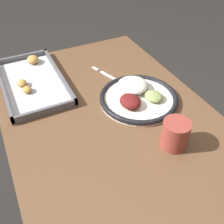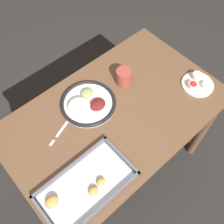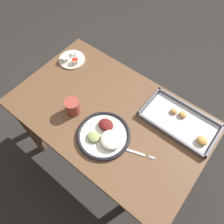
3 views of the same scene
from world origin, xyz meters
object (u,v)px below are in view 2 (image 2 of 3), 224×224
(saucer_plate, at_px, (198,83))
(drinking_cup, at_px, (124,77))
(fork, at_px, (63,128))
(dinner_plate, at_px, (87,103))
(baking_tray, at_px, (85,187))

(saucer_plate, distance_m, drinking_cup, 0.41)
(fork, height_order, saucer_plate, saucer_plate)
(saucer_plate, xyz_separation_m, drinking_cup, (0.29, -0.28, 0.03))
(dinner_plate, xyz_separation_m, fork, (0.18, 0.03, -0.01))
(fork, distance_m, drinking_cup, 0.43)
(dinner_plate, distance_m, fork, 0.18)
(dinner_plate, relative_size, baking_tray, 0.69)
(fork, bearing_deg, saucer_plate, 139.72)
(fork, distance_m, saucer_plate, 0.77)
(baking_tray, relative_size, drinking_cup, 4.59)
(dinner_plate, xyz_separation_m, baking_tray, (0.28, 0.33, -0.00))
(saucer_plate, bearing_deg, dinner_plate, -29.11)
(saucer_plate, height_order, drinking_cup, drinking_cup)
(baking_tray, bearing_deg, drinking_cup, -148.97)
(dinner_plate, height_order, fork, dinner_plate)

